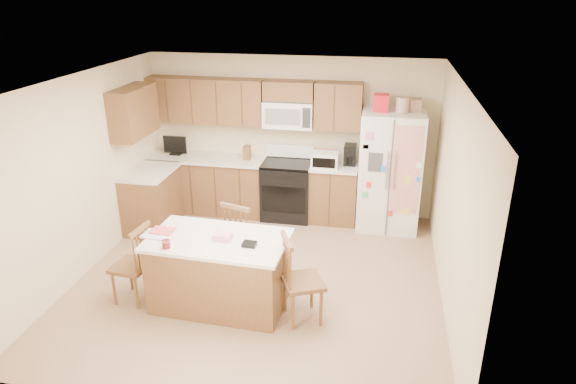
% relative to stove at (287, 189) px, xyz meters
% --- Properties ---
extents(ground, '(4.50, 4.50, 0.00)m').
position_rel_stove_xyz_m(ground, '(0.00, -1.94, -0.47)').
color(ground, '#9A7D65').
rests_on(ground, ground).
extents(room_shell, '(4.60, 4.60, 2.52)m').
position_rel_stove_xyz_m(room_shell, '(0.00, -1.94, 0.97)').
color(room_shell, beige).
rests_on(room_shell, ground).
extents(cabinetry, '(3.36, 1.56, 2.15)m').
position_rel_stove_xyz_m(cabinetry, '(-0.98, -0.15, 0.44)').
color(cabinetry, brown).
rests_on(cabinetry, ground).
extents(stove, '(0.76, 0.65, 1.13)m').
position_rel_stove_xyz_m(stove, '(0.00, 0.00, 0.00)').
color(stove, black).
rests_on(stove, ground).
extents(refrigerator, '(0.90, 0.79, 2.04)m').
position_rel_stove_xyz_m(refrigerator, '(1.57, -0.06, 0.45)').
color(refrigerator, white).
rests_on(refrigerator, ground).
extents(island, '(1.67, 0.99, 0.94)m').
position_rel_stove_xyz_m(island, '(-0.31, -2.55, -0.04)').
color(island, brown).
rests_on(island, ground).
extents(windsor_chair_left, '(0.44, 0.46, 0.97)m').
position_rel_stove_xyz_m(windsor_chair_left, '(-1.32, -2.66, -0.02)').
color(windsor_chair_left, brown).
rests_on(windsor_chair_left, ground).
extents(windsor_chair_back, '(0.53, 0.52, 1.01)m').
position_rel_stove_xyz_m(windsor_chair_back, '(-0.23, -1.82, 0.00)').
color(windsor_chair_back, brown).
rests_on(windsor_chair_back, ground).
extents(windsor_chair_right, '(0.57, 0.58, 1.03)m').
position_rel_stove_xyz_m(windsor_chair_right, '(0.65, -2.68, 0.01)').
color(windsor_chair_right, brown).
rests_on(windsor_chair_right, ground).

